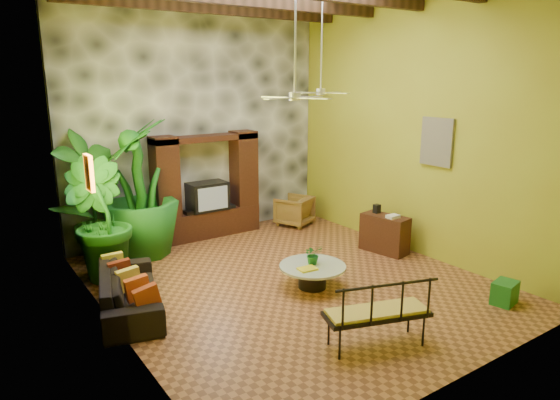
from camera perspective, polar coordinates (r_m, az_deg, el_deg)
ground at (r=8.86m, az=1.08°, el=-9.27°), size 7.00×7.00×0.00m
back_wall at (r=11.22m, az=-9.45°, el=8.69°), size 6.00×0.02×5.00m
left_wall at (r=6.91m, az=-19.57°, el=4.86°), size 0.02×7.00×5.00m
right_wall at (r=10.24m, az=15.06°, el=7.91°), size 0.02×7.00×5.00m
stone_accent_wall at (r=11.16m, az=-9.31°, el=8.67°), size 5.98×0.10×4.98m
entertainment_center at (r=11.14m, az=-8.33°, el=0.69°), size 2.40×0.55×2.30m
ceiling_fan_front at (r=7.70m, az=1.73°, el=13.25°), size 1.28×1.28×1.86m
ceiling_fan_back at (r=10.07m, az=4.70°, el=13.39°), size 1.28×1.28×1.86m
wall_art_mask at (r=7.95m, az=-20.98°, el=2.90°), size 0.06×0.32×0.55m
wall_art_painting at (r=9.85m, az=17.49°, el=6.35°), size 0.06×0.70×0.90m
sofa at (r=8.08m, az=-16.83°, el=-9.89°), size 1.37×2.29×0.63m
wicker_armchair at (r=12.00m, az=1.64°, el=-1.22°), size 1.01×1.02×0.71m
tall_plant_a at (r=10.03m, az=-20.76°, el=0.26°), size 1.62×1.45×2.55m
tall_plant_b at (r=9.20m, az=-20.09°, el=-2.16°), size 1.46×1.52×2.15m
tall_plant_c at (r=10.13m, az=-15.87°, el=1.25°), size 1.95×1.95×2.72m
coffee_table at (r=8.55m, az=3.73°, el=-8.34°), size 1.12×1.12×0.40m
centerpiece_plant at (r=8.50m, az=3.82°, el=-6.21°), size 0.35×0.32×0.34m
yellow_tray at (r=8.29m, az=3.16°, el=-7.87°), size 0.32×0.25×0.03m
iron_bench at (r=6.77m, az=11.51°, el=-12.19°), size 1.48×0.94×0.57m
side_console at (r=10.38m, az=11.86°, el=-3.79°), size 0.60×1.02×0.77m
green_bin at (r=8.74m, az=24.29°, el=-9.63°), size 0.47×0.39×0.36m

